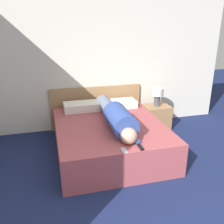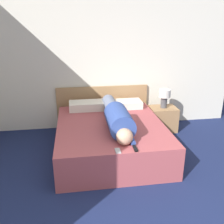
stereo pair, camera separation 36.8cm
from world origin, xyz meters
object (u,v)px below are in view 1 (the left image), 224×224
pillow_near_headboard (82,107)px  pillow_second (120,104)px  table_lamp (157,94)px  tv_remote (140,147)px  bed (110,138)px  cell_phone (124,150)px  nightstand (156,117)px  person_lying (116,117)px

pillow_near_headboard → pillow_second: size_ratio=1.05×
table_lamp → tv_remote: (-0.93, -1.56, -0.19)m
pillow_near_headboard → tv_remote: (0.51, -1.60, -0.06)m
pillow_near_headboard → tv_remote: size_ratio=4.26×
table_lamp → bed: bearing=-148.0°
table_lamp → cell_phone: (-1.16, -1.57, -0.20)m
bed → pillow_near_headboard: 0.87m
pillow_second → table_lamp: bearing=-3.1°
bed → pillow_second: 0.89m
pillow_second → pillow_near_headboard: bearing=180.0°
nightstand → pillow_near_headboard: 1.48m
table_lamp → tv_remote: bearing=-120.9°
person_lying → cell_phone: bearing=-98.7°
tv_remote → cell_phone: size_ratio=1.15×
tv_remote → cell_phone: 0.22m
person_lying → tv_remote: 0.77m
nightstand → tv_remote: tv_remote is taller
nightstand → pillow_near_headboard: (-1.44, 0.04, 0.33)m
table_lamp → pillow_second: table_lamp is taller
pillow_second → tv_remote: (-0.19, -1.60, -0.05)m
pillow_second → cell_phone: 1.67m
table_lamp → cell_phone: bearing=-126.3°
table_lamp → tv_remote: table_lamp is taller
tv_remote → cell_phone: tv_remote is taller
person_lying → cell_phone: person_lying is taller
nightstand → table_lamp: size_ratio=1.41×
table_lamp → pillow_second: 0.75m
nightstand → table_lamp: table_lamp is taller
table_lamp → person_lying: 1.32m
table_lamp → pillow_second: bearing=176.9°
bed → table_lamp: bearing=32.0°
person_lying → pillow_near_headboard: person_lying is taller
pillow_near_headboard → table_lamp: bearing=-1.6°
tv_remote → pillow_second: bearing=83.1°
table_lamp → tv_remote: size_ratio=2.35×
bed → pillow_second: (0.38, 0.74, 0.31)m
pillow_second → cell_phone: size_ratio=4.67×
bed → person_lying: 0.42m
nightstand → person_lying: bearing=-142.1°
person_lying → tv_remote: size_ratio=11.07×
person_lying → pillow_second: size_ratio=2.74×
pillow_near_headboard → bed: bearing=-66.3°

